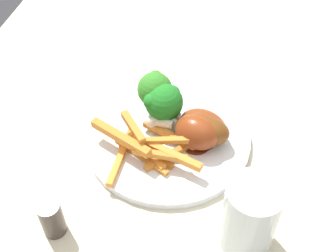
{
  "coord_description": "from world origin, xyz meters",
  "views": [
    {
      "loc": [
        0.39,
        0.05,
        1.27
      ],
      "look_at": [
        -0.06,
        -0.05,
        0.78
      ],
      "focal_mm": 47.55,
      "sensor_mm": 36.0,
      "label": 1
    }
  ],
  "objects_px": {
    "carrot_fries_pile": "(147,147)",
    "chicken_drumstick_extra": "(200,125)",
    "dinner_plate": "(168,138)",
    "chicken_drumstick_far": "(193,132)",
    "water_glass": "(250,217)",
    "chicken_drumstick_near": "(199,130)",
    "broccoli_floret_front": "(163,101)",
    "broccoli_floret_middle": "(155,89)",
    "dining_table": "(187,213)",
    "pepper_shaker": "(52,218)"
  },
  "relations": [
    {
      "from": "carrot_fries_pile",
      "to": "chicken_drumstick_extra",
      "type": "bearing_deg",
      "value": 129.73
    },
    {
      "from": "carrot_fries_pile",
      "to": "chicken_drumstick_extra",
      "type": "distance_m",
      "value": 0.09
    },
    {
      "from": "dinner_plate",
      "to": "chicken_drumstick_far",
      "type": "bearing_deg",
      "value": 78.2
    },
    {
      "from": "water_glass",
      "to": "chicken_drumstick_near",
      "type": "bearing_deg",
      "value": -149.36
    },
    {
      "from": "broccoli_floret_front",
      "to": "carrot_fries_pile",
      "type": "distance_m",
      "value": 0.08
    },
    {
      "from": "broccoli_floret_front",
      "to": "chicken_drumstick_near",
      "type": "height_order",
      "value": "broccoli_floret_front"
    },
    {
      "from": "broccoli_floret_front",
      "to": "chicken_drumstick_extra",
      "type": "distance_m",
      "value": 0.07
    },
    {
      "from": "chicken_drumstick_far",
      "to": "carrot_fries_pile",
      "type": "bearing_deg",
      "value": -58.61
    },
    {
      "from": "chicken_drumstick_far",
      "to": "chicken_drumstick_extra",
      "type": "xyz_separation_m",
      "value": [
        -0.02,
        0.01,
        -0.0
      ]
    },
    {
      "from": "broccoli_floret_middle",
      "to": "water_glass",
      "type": "relative_size",
      "value": 0.7
    },
    {
      "from": "chicken_drumstick_far",
      "to": "water_glass",
      "type": "height_order",
      "value": "water_glass"
    },
    {
      "from": "dining_table",
      "to": "broccoli_floret_front",
      "type": "bearing_deg",
      "value": -146.35
    },
    {
      "from": "broccoli_floret_front",
      "to": "chicken_drumstick_near",
      "type": "relative_size",
      "value": 0.55
    },
    {
      "from": "chicken_drumstick_near",
      "to": "chicken_drumstick_extra",
      "type": "distance_m",
      "value": 0.01
    },
    {
      "from": "broccoli_floret_front",
      "to": "pepper_shaker",
      "type": "relative_size",
      "value": 1.27
    },
    {
      "from": "carrot_fries_pile",
      "to": "chicken_drumstick_near",
      "type": "relative_size",
      "value": 1.34
    },
    {
      "from": "broccoli_floret_middle",
      "to": "dinner_plate",
      "type": "bearing_deg",
      "value": 33.52
    },
    {
      "from": "carrot_fries_pile",
      "to": "pepper_shaker",
      "type": "relative_size",
      "value": 3.12
    },
    {
      "from": "dinner_plate",
      "to": "broccoli_floret_middle",
      "type": "relative_size",
      "value": 3.35
    },
    {
      "from": "dinner_plate",
      "to": "broccoli_floret_front",
      "type": "bearing_deg",
      "value": -154.28
    },
    {
      "from": "broccoli_floret_front",
      "to": "carrot_fries_pile",
      "type": "relative_size",
      "value": 0.41
    },
    {
      "from": "broccoli_floret_middle",
      "to": "water_glass",
      "type": "height_order",
      "value": "water_glass"
    },
    {
      "from": "chicken_drumstick_far",
      "to": "pepper_shaker",
      "type": "relative_size",
      "value": 2.04
    },
    {
      "from": "broccoli_floret_middle",
      "to": "chicken_drumstick_extra",
      "type": "bearing_deg",
      "value": 65.89
    },
    {
      "from": "dining_table",
      "to": "carrot_fries_pile",
      "type": "relative_size",
      "value": 6.66
    },
    {
      "from": "dinner_plate",
      "to": "chicken_drumstick_near",
      "type": "distance_m",
      "value": 0.06
    },
    {
      "from": "carrot_fries_pile",
      "to": "chicken_drumstick_extra",
      "type": "xyz_separation_m",
      "value": [
        -0.06,
        0.07,
        0.0
      ]
    },
    {
      "from": "carrot_fries_pile",
      "to": "water_glass",
      "type": "height_order",
      "value": "water_glass"
    },
    {
      "from": "chicken_drumstick_extra",
      "to": "water_glass",
      "type": "relative_size",
      "value": 1.23
    },
    {
      "from": "dinner_plate",
      "to": "carrot_fries_pile",
      "type": "relative_size",
      "value": 1.45
    },
    {
      "from": "broccoli_floret_front",
      "to": "chicken_drumstick_far",
      "type": "distance_m",
      "value": 0.07
    },
    {
      "from": "carrot_fries_pile",
      "to": "broccoli_floret_front",
      "type": "bearing_deg",
      "value": 174.64
    },
    {
      "from": "broccoli_floret_front",
      "to": "carrot_fries_pile",
      "type": "xyz_separation_m",
      "value": [
        0.07,
        -0.01,
        -0.02
      ]
    },
    {
      "from": "dinner_plate",
      "to": "chicken_drumstick_extra",
      "type": "relative_size",
      "value": 1.91
    },
    {
      "from": "water_glass",
      "to": "chicken_drumstick_extra",
      "type": "bearing_deg",
      "value": -151.13
    },
    {
      "from": "broccoli_floret_middle",
      "to": "chicken_drumstick_far",
      "type": "distance_m",
      "value": 0.09
    },
    {
      "from": "chicken_drumstick_near",
      "to": "pepper_shaker",
      "type": "xyz_separation_m",
      "value": [
        0.18,
        -0.16,
        -0.01
      ]
    },
    {
      "from": "broccoli_floret_front",
      "to": "carrot_fries_pile",
      "type": "height_order",
      "value": "broccoli_floret_front"
    },
    {
      "from": "pepper_shaker",
      "to": "broccoli_floret_middle",
      "type": "bearing_deg",
      "value": 161.15
    },
    {
      "from": "broccoli_floret_middle",
      "to": "pepper_shaker",
      "type": "relative_size",
      "value": 1.35
    },
    {
      "from": "dining_table",
      "to": "pepper_shaker",
      "type": "relative_size",
      "value": 20.78
    },
    {
      "from": "dinner_plate",
      "to": "dining_table",
      "type": "bearing_deg",
      "value": 37.14
    },
    {
      "from": "chicken_drumstick_far",
      "to": "broccoli_floret_middle",
      "type": "bearing_deg",
      "value": -128.05
    },
    {
      "from": "dining_table",
      "to": "broccoli_floret_front",
      "type": "distance_m",
      "value": 0.19
    },
    {
      "from": "dining_table",
      "to": "dinner_plate",
      "type": "relative_size",
      "value": 4.58
    },
    {
      "from": "broccoli_floret_front",
      "to": "pepper_shaker",
      "type": "xyz_separation_m",
      "value": [
        0.21,
        -0.1,
        -0.03
      ]
    },
    {
      "from": "pepper_shaker",
      "to": "dining_table",
      "type": "bearing_deg",
      "value": 129.05
    },
    {
      "from": "chicken_drumstick_extra",
      "to": "water_glass",
      "type": "height_order",
      "value": "water_glass"
    },
    {
      "from": "water_glass",
      "to": "pepper_shaker",
      "type": "relative_size",
      "value": 1.94
    },
    {
      "from": "broccoli_floret_middle",
      "to": "pepper_shaker",
      "type": "height_order",
      "value": "broccoli_floret_middle"
    }
  ]
}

